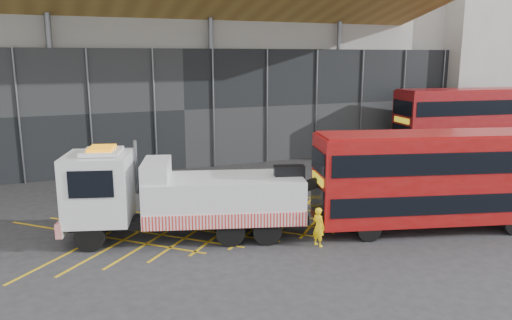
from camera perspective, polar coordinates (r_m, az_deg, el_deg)
name	(u,v)px	position (r m, az deg, el deg)	size (l,w,h in m)	color
ground_plane	(209,222)	(23.32, -5.38, -7.08)	(120.00, 120.00, 0.00)	#2B2B2E
road_markings	(241,218)	(23.82, -1.69, -6.60)	(19.96, 7.16, 0.01)	gold
construction_building	(157,37)	(40.38, -11.21, 13.66)	(55.00, 23.97, 18.00)	gray
east_building	(475,29)	(53.58, 23.74, 13.50)	(15.00, 12.00, 20.00)	gray
recovery_truck	(177,195)	(20.99, -8.99, -4.01)	(11.45, 5.60, 4.03)	black
bus_towed	(437,176)	(23.04, 20.01, -1.77)	(10.87, 5.31, 4.33)	maroon
bus_second	(475,118)	(41.75, 23.77, 4.36)	(12.82, 4.81, 5.10)	maroon
worker	(318,227)	(20.36, 7.16, -7.57)	(0.59, 0.38, 1.61)	yellow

